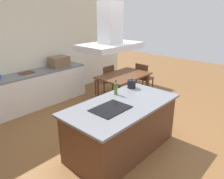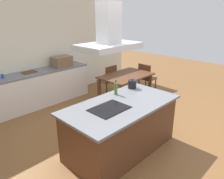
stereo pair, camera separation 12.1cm
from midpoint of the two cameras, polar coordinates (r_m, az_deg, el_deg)
ground at (r=5.06m, az=-9.87°, el=-8.17°), size 16.00×16.00×0.00m
wall_back at (r=6.07m, az=-20.70°, el=9.18°), size 7.20×0.10×2.70m
kitchen_island at (r=3.86m, az=3.32°, el=-9.77°), size 2.05×1.07×0.90m
cooktop at (r=3.46m, az=0.29°, el=-5.04°), size 0.60×0.44×0.01m
tea_kettle at (r=4.37m, az=6.11°, el=1.41°), size 0.22×0.17×0.19m
olive_oil_bottle at (r=4.01m, az=1.87°, el=0.27°), size 0.06×0.06×0.27m
back_counter at (r=6.01m, az=-17.36°, el=0.54°), size 2.61×0.62×0.90m
countertop_microwave at (r=6.18m, az=-12.49°, el=7.23°), size 0.50×0.38×0.28m
coffee_mug_blue at (r=5.58m, az=-26.22°, el=3.19°), size 0.08×0.08×0.09m
cutting_board at (r=5.81m, az=-20.30°, el=4.28°), size 0.34×0.24×0.02m
dining_table at (r=5.82m, az=4.33°, el=3.05°), size 1.40×0.90×0.75m
chair_at_right_end at (r=6.57m, az=9.43°, el=3.40°), size 0.42×0.42×0.89m
chair_facing_back_wall at (r=6.29m, az=-0.36°, el=2.93°), size 0.42×0.42×0.89m
range_hood at (r=3.14m, az=0.33°, el=15.09°), size 0.90×0.55×0.78m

